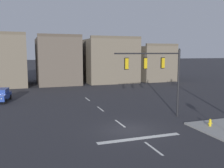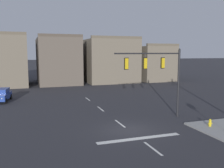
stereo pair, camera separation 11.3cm
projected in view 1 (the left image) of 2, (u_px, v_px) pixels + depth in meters
ground_plane at (129, 130)px, 19.82m from camera, size 400.00×400.00×0.00m
stop_bar_paint at (140, 138)px, 17.95m from camera, size 6.40×0.50×0.01m
lane_centreline at (120, 123)px, 21.69m from camera, size 0.16×26.40×0.01m
signal_mast_near_side at (159, 70)px, 22.65m from camera, size 6.76×0.74×6.50m
car_lot_nearside at (1, 95)px, 31.22m from camera, size 2.38×4.62×1.61m
fire_hydrant at (210, 124)px, 20.41m from camera, size 0.40×0.30×0.75m
building_row at (67, 61)px, 49.82m from camera, size 42.26×12.64×9.53m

